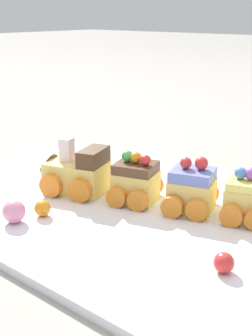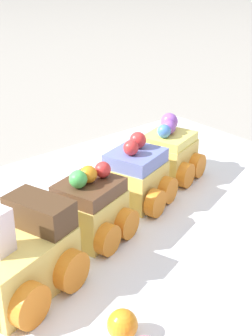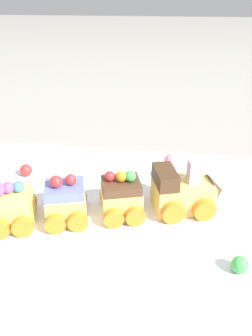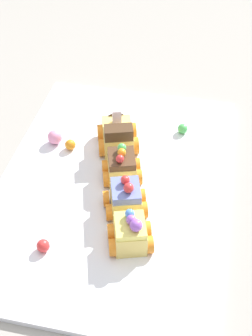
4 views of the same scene
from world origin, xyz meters
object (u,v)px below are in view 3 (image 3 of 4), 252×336
at_px(cake_car_chocolate, 121,198).
at_px(gumball_orange, 165,172).
at_px(cake_car_lemon, 12,208).
at_px(gumball_red, 26,170).
at_px(cake_train_locomotive, 186,192).
at_px(cake_car_blueberry, 66,203).
at_px(gumball_pink, 172,161).
at_px(gumball_green, 240,265).

distance_m(cake_car_chocolate, gumball_orange, 0.14).
bearing_deg(cake_car_lemon, gumball_orange, 21.18).
height_order(cake_car_lemon, gumball_red, cake_car_lemon).
xyz_separation_m(cake_train_locomotive, cake_car_blueberry, (-0.18, -0.06, 0.00)).
bearing_deg(cake_car_lemon, gumball_red, 89.43).
bearing_deg(cake_car_blueberry, gumball_pink, 32.96).
bearing_deg(gumball_green, cake_car_chocolate, 148.69).
xyz_separation_m(gumball_red, gumball_pink, (0.27, 0.07, 0.00)).
height_order(cake_car_chocolate, gumball_red, cake_car_chocolate).
bearing_deg(gumball_green, cake_train_locomotive, 116.26).
relative_size(gumball_green, gumball_pink, 0.70).
distance_m(gumball_green, gumball_pink, 0.27).
xyz_separation_m(cake_train_locomotive, gumball_pink, (-0.03, 0.13, -0.01)).
distance_m(gumball_green, gumball_red, 0.41).
bearing_deg(cake_train_locomotive, gumball_orange, 94.77).
height_order(cake_car_blueberry, gumball_orange, cake_car_blueberry).
distance_m(cake_car_lemon, gumball_red, 0.15).
height_order(cake_car_blueberry, cake_car_lemon, cake_car_blueberry).
height_order(cake_train_locomotive, cake_car_blueberry, cake_train_locomotive).
bearing_deg(cake_car_blueberry, gumball_red, 117.40).
bearing_deg(cake_car_blueberry, gumball_orange, 28.97).
bearing_deg(cake_train_locomotive, gumball_red, 150.91).
relative_size(gumball_green, gumball_red, 0.97).
relative_size(cake_train_locomotive, gumball_orange, 5.51).
distance_m(cake_car_blueberry, gumball_green, 0.26).
bearing_deg(cake_car_chocolate, gumball_red, 137.47).
xyz_separation_m(cake_car_blueberry, gumball_pink, (0.15, 0.19, -0.01)).
bearing_deg(gumball_orange, cake_car_chocolate, -116.60).
bearing_deg(gumball_orange, gumball_red, -173.22).
relative_size(cake_car_blueberry, gumball_orange, 3.96).
distance_m(cake_train_locomotive, gumball_green, 0.15).
distance_m(cake_car_chocolate, gumball_red, 0.22).
relative_size(gumball_orange, gumball_pink, 0.73).
distance_m(gumball_red, gumball_pink, 0.28).
height_order(cake_car_chocolate, gumball_orange, cake_car_chocolate).
height_order(cake_car_lemon, gumball_green, cake_car_lemon).
bearing_deg(gumball_red, cake_car_blueberry, -45.28).
bearing_deg(cake_car_lemon, cake_train_locomotive, 0.08).
distance_m(cake_train_locomotive, cake_car_lemon, 0.27).
height_order(cake_car_chocolate, cake_car_lemon, same).
relative_size(cake_car_lemon, gumball_green, 4.10).
relative_size(cake_car_blueberry, gumball_red, 3.96).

